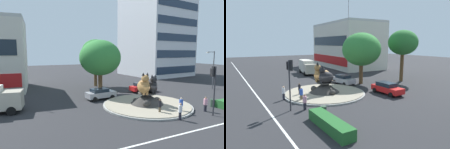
{
  "view_description": "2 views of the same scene",
  "coord_description": "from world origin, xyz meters",
  "views": [
    {
      "loc": [
        -13.55,
        -18.45,
        6.47
      ],
      "look_at": [
        -3.29,
        2.86,
        3.68
      ],
      "focal_mm": 30.57,
      "sensor_mm": 36.0,
      "label": 1
    },
    {
      "loc": [
        22.18,
        -11.61,
        6.66
      ],
      "look_at": [
        -0.09,
        2.12,
        2.4
      ],
      "focal_mm": 31.21,
      "sensor_mm": 36.0,
      "label": 2
    }
  ],
  "objects": [
    {
      "name": "ground_plane",
      "position": [
        0.0,
        0.0,
        0.0
      ],
      "size": [
        160.0,
        160.0,
        0.0
      ],
      "primitive_type": "plane",
      "color": "#28282B"
    },
    {
      "name": "lane_centreline",
      "position": [
        0.0,
        -7.82,
        0.0
      ],
      "size": [
        112.0,
        0.2,
        0.01
      ],
      "primitive_type": "cube",
      "color": "silver",
      "rests_on": "ground"
    },
    {
      "name": "roundabout_island",
      "position": [
        -0.0,
        -0.01,
        0.47
      ],
      "size": [
        10.6,
        10.6,
        1.59
      ],
      "color": "gray",
      "rests_on": "ground"
    },
    {
      "name": "cat_statue_tabby",
      "position": [
        -0.58,
        -0.18,
        2.53
      ],
      "size": [
        2.16,
        2.54,
        2.56
      ],
      "rotation": [
        0.0,
        0.0,
        -1.89
      ],
      "color": "#9E703D",
      "rests_on": "roundabout_island"
    },
    {
      "name": "cat_statue_black",
      "position": [
        0.55,
        -0.16,
        2.43
      ],
      "size": [
        1.6,
        2.28,
        2.28
      ],
      "rotation": [
        0.0,
        0.0,
        -1.68
      ],
      "color": "black",
      "rests_on": "roundabout_island"
    },
    {
      "name": "traffic_light_mast",
      "position": [
        3.89,
        -5.81,
        3.7
      ],
      "size": [
        0.76,
        0.49,
        5.05
      ],
      "rotation": [
        0.0,
        0.0,
        1.46
      ],
      "color": "#2D2D33",
      "rests_on": "ground"
    },
    {
      "name": "office_tower",
      "position": [
        21.27,
        25.55,
        16.05
      ],
      "size": [
        16.74,
        17.5,
        32.1
      ],
      "rotation": [
        0.0,
        0.0,
        0.1
      ],
      "color": "silver",
      "rests_on": "ground"
    },
    {
      "name": "broadleaf_tree_behind_island",
      "position": [
        -2.71,
        8.17,
        5.62
      ],
      "size": [
        6.25,
        6.25,
        8.3
      ],
      "color": "brown",
      "rests_on": "ground"
    },
    {
      "name": "second_tree_near_tower",
      "position": [
        -0.68,
        15.54,
        6.66
      ],
      "size": [
        5.01,
        5.01,
        8.86
      ],
      "color": "brown",
      "rests_on": "ground"
    },
    {
      "name": "streetlight_arm",
      "position": [
        16.49,
        3.66,
        3.91
      ],
      "size": [
        2.46,
        0.58,
        6.6
      ],
      "rotation": [
        0.0,
        0.0,
        3.32
      ],
      "color": "#4C4C51",
      "rests_on": "ground"
    },
    {
      "name": "pedestrian_pink_shirt",
      "position": [
        4.46,
        -4.6,
        0.85
      ],
      "size": [
        0.39,
        0.39,
        1.62
      ],
      "rotation": [
        0.0,
        0.0,
        3.59
      ],
      "color": "black",
      "rests_on": "ground"
    },
    {
      "name": "pedestrian_white_shirt",
      "position": [
        -0.06,
        -5.41,
        0.89
      ],
      "size": [
        0.33,
        0.33,
        1.68
      ],
      "rotation": [
        0.0,
        0.0,
        4.02
      ],
      "color": "black",
      "rests_on": "ground"
    },
    {
      "name": "pedestrian_blue_shirt",
      "position": [
        1.62,
        -3.87,
        0.88
      ],
      "size": [
        0.39,
        0.39,
        1.68
      ],
      "rotation": [
        0.0,
        0.0,
        0.5
      ],
      "color": "brown",
      "rests_on": "ground"
    },
    {
      "name": "pedestrian_black_shirt",
      "position": [
        -0.68,
        -3.22,
        0.88
      ],
      "size": [
        0.33,
        0.33,
        1.66
      ],
      "rotation": [
        0.0,
        0.0,
        5.4
      ],
      "color": "brown",
      "rests_on": "ground"
    },
    {
      "name": "sedan_on_far_lane",
      "position": [
        4.31,
        6.99,
        0.8
      ],
      "size": [
        4.39,
        1.99,
        1.52
      ],
      "rotation": [
        0.0,
        0.0,
        0.01
      ],
      "color": "red",
      "rests_on": "ground"
    },
    {
      "name": "hatchback_near_shophouse",
      "position": [
        -3.8,
        5.44,
        0.8
      ],
      "size": [
        4.15,
        2.32,
        1.5
      ],
      "rotation": [
        0.0,
        0.0,
        0.09
      ],
      "color": "#99999E",
      "rests_on": "ground"
    },
    {
      "name": "litter_bin",
      "position": [
        6.85,
        -3.73,
        0.45
      ],
      "size": [
        0.56,
        0.56,
        0.9
      ],
      "color": "#2D4233",
      "rests_on": "ground"
    }
  ]
}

